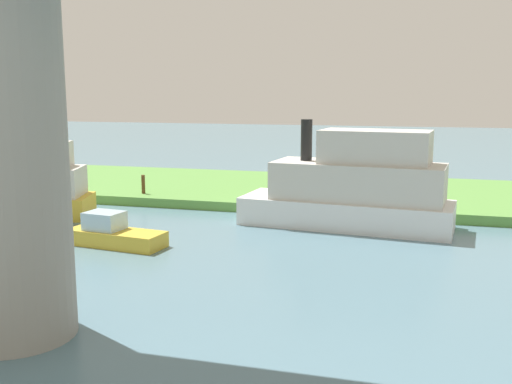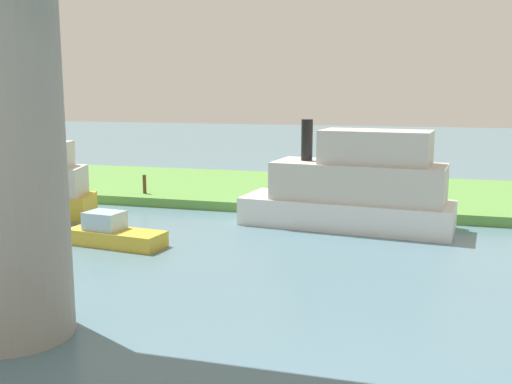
{
  "view_description": "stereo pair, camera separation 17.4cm",
  "coord_description": "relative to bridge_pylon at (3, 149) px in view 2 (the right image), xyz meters",
  "views": [
    {
      "loc": [
        -5.84,
        28.26,
        6.13
      ],
      "look_at": [
        0.64,
        5.0,
        2.0
      ],
      "focal_mm": 41.23,
      "sensor_mm": 36.0,
      "label": 1
    },
    {
      "loc": [
        -6.01,
        28.22,
        6.13
      ],
      "look_at": [
        0.64,
        5.0,
        2.0
      ],
      "focal_mm": 41.23,
      "sensor_mm": 36.0,
      "label": 2
    }
  ],
  "objects": [
    {
      "name": "pontoon_yellow",
      "position": [
        -6.85,
        -14.57,
        -2.96
      ],
      "size": [
        9.82,
        4.13,
        4.88
      ],
      "color": "white",
      "rests_on": "ground"
    },
    {
      "name": "mooring_post",
      "position": [
        5.12,
        -17.51,
        -3.75
      ],
      "size": [
        0.2,
        0.2,
        1.05
      ],
      "primitive_type": "cylinder",
      "color": "brown",
      "rests_on": "grassy_bank"
    },
    {
      "name": "skiff_small",
      "position": [
        2.08,
        -8.64,
        -4.29
      ],
      "size": [
        4.19,
        1.93,
        1.35
      ],
      "color": "gold",
      "rests_on": "ground"
    },
    {
      "name": "motorboat_white",
      "position": [
        9.49,
        -12.19,
        -3.26
      ],
      "size": [
        8.39,
        4.84,
        4.07
      ],
      "color": "gold",
      "rests_on": "ground"
    },
    {
      "name": "grassy_bank",
      "position": [
        -3.82,
        -22.25,
        -4.52
      ],
      "size": [
        80.0,
        12.0,
        0.5
      ],
      "primitive_type": "cube",
      "color": "#5B9342",
      "rests_on": "ground"
    },
    {
      "name": "ground_plane",
      "position": [
        -3.82,
        -16.25,
        -4.77
      ],
      "size": [
        160.0,
        160.0,
        0.0
      ],
      "primitive_type": "plane",
      "color": "slate"
    },
    {
      "name": "bridge_pylon",
      "position": [
        0.0,
        0.0,
        0.0
      ],
      "size": [
        2.95,
        2.95,
        9.54
      ],
      "primitive_type": "cylinder",
      "color": "#9E998E",
      "rests_on": "ground"
    },
    {
      "name": "person_on_bank",
      "position": [
        -7.71,
        -19.27,
        -3.57
      ],
      "size": [
        0.5,
        0.5,
        1.39
      ],
      "color": "#2D334C",
      "rests_on": "grassy_bank"
    }
  ]
}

